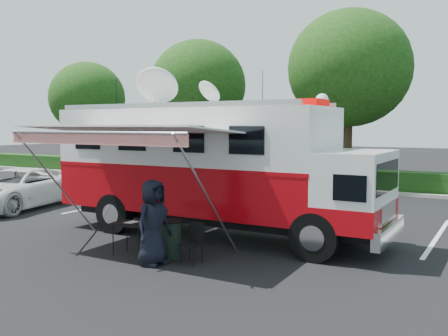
# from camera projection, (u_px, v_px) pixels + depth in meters

# --- Properties ---
(ground_plane) EXTENTS (120.00, 120.00, 0.00)m
(ground_plane) POSITION_uv_depth(u_px,v_px,m) (215.00, 236.00, 14.18)
(ground_plane) COLOR black
(ground_plane) RESTS_ON ground
(back_border) EXTENTS (60.00, 6.14, 8.87)m
(back_border) POSITION_uv_depth(u_px,v_px,m) (371.00, 87.00, 24.31)
(back_border) COLOR #9E998E
(back_border) RESTS_ON ground_plane
(stall_lines) EXTENTS (24.12, 5.50, 0.01)m
(stall_lines) POSITION_uv_depth(u_px,v_px,m) (248.00, 217.00, 17.02)
(stall_lines) COLOR silver
(stall_lines) RESTS_ON ground_plane
(command_truck) EXTENTS (9.61, 2.65, 4.62)m
(command_truck) POSITION_uv_depth(u_px,v_px,m) (213.00, 166.00, 14.05)
(command_truck) COLOR black
(command_truck) RESTS_ON ground_plane
(awning) EXTENTS (5.25, 2.71, 3.17)m
(awning) POSITION_uv_depth(u_px,v_px,m) (123.00, 132.00, 12.03)
(awning) COLOR silver
(awning) RESTS_ON ground_plane
(white_suv) EXTENTS (3.51, 5.79, 1.50)m
(white_suv) POSITION_uv_depth(u_px,v_px,m) (18.00, 208.00, 18.85)
(white_suv) COLOR silver
(white_suv) RESTS_ON ground_plane
(person) EXTENTS (0.72, 1.01, 1.94)m
(person) POSITION_uv_depth(u_px,v_px,m) (154.00, 265.00, 11.27)
(person) COLOR black
(person) RESTS_ON ground_plane
(folding_table) EXTENTS (1.06, 0.84, 0.82)m
(folding_table) POSITION_uv_depth(u_px,v_px,m) (132.00, 225.00, 11.94)
(folding_table) COLOR black
(folding_table) RESTS_ON ground_plane
(folding_chair) EXTENTS (0.50, 0.52, 0.93)m
(folding_chair) POSITION_uv_depth(u_px,v_px,m) (194.00, 239.00, 11.38)
(folding_chair) COLOR black
(folding_chair) RESTS_ON ground_plane
(trash_bin) EXTENTS (0.60, 0.60, 0.89)m
(trash_bin) POSITION_uv_depth(u_px,v_px,m) (170.00, 239.00, 11.86)
(trash_bin) COLOR black
(trash_bin) RESTS_ON ground_plane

